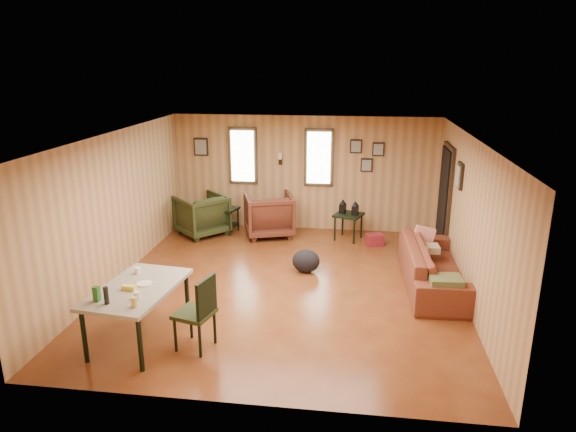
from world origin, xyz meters
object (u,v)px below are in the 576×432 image
(end_table, at_px, (225,216))
(dining_table, at_px, (137,292))
(sofa, at_px, (436,259))
(recliner_brown, at_px, (269,213))
(recliner_green, at_px, (202,213))
(side_table, at_px, (349,213))

(end_table, height_order, dining_table, dining_table)
(sofa, xyz_separation_m, recliner_brown, (-3.04, 2.12, 0.02))
(recliner_green, relative_size, end_table, 1.42)
(recliner_green, xyz_separation_m, side_table, (3.01, 0.09, 0.10))
(dining_table, bearing_deg, end_table, 96.77)
(recliner_green, bearing_deg, end_table, 158.52)
(recliner_brown, relative_size, dining_table, 0.62)
(end_table, bearing_deg, side_table, -2.54)
(dining_table, bearing_deg, recliner_green, 102.66)
(side_table, bearing_deg, sofa, -55.80)
(end_table, relative_size, dining_table, 0.42)
(sofa, relative_size, recliner_brown, 2.44)
(sofa, distance_m, end_table, 4.56)
(end_table, relative_size, side_table, 0.79)
(sofa, relative_size, dining_table, 1.52)
(sofa, xyz_separation_m, end_table, (-3.99, 2.20, -0.10))
(end_table, bearing_deg, recliner_brown, -4.67)
(recliner_green, relative_size, side_table, 1.12)
(end_table, height_order, side_table, side_table)
(recliner_brown, height_order, side_table, recliner_brown)
(end_table, bearing_deg, sofa, -28.85)
(recliner_brown, relative_size, recliner_green, 1.05)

